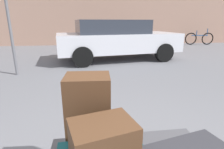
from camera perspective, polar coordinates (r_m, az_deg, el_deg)
name	(u,v)px	position (r m, az deg, el deg)	size (l,w,h in m)	color
suitcase_brown_front_right	(89,116)	(1.40, -7.47, -13.08)	(0.32, 0.25, 0.64)	#51331E
duffel_bag_brown_topmost_pile	(103,143)	(1.07, -2.95, -21.16)	(0.35, 0.26, 0.26)	#51331E
parked_car	(116,39)	(6.60, 1.44, 11.38)	(4.52, 2.42, 1.42)	silver
bicycle_leaning	(199,39)	(12.33, 26.17, 10.31)	(1.76, 0.25, 0.96)	black
bollard_kerb_near	(147,43)	(8.84, 11.02, 9.85)	(0.24, 0.24, 0.74)	#72665B
bollard_kerb_mid	(176,43)	(9.44, 19.95, 9.57)	(0.24, 0.24, 0.74)	#72665B
no_parking_sign	(8,14)	(5.21, -30.40, 16.38)	(0.49, 0.14, 2.49)	slate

